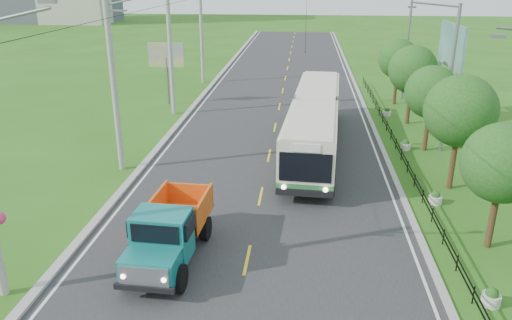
# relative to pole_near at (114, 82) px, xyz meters

# --- Properties ---
(ground) EXTENTS (240.00, 240.00, 0.00)m
(ground) POSITION_rel_pole_near_xyz_m (8.26, -9.00, -5.09)
(ground) COLOR #2B5915
(ground) RESTS_ON ground
(road) EXTENTS (14.00, 120.00, 0.02)m
(road) POSITION_rel_pole_near_xyz_m (8.26, 11.00, -5.08)
(road) COLOR #28282B
(road) RESTS_ON ground
(curb_left) EXTENTS (0.40, 120.00, 0.15)m
(curb_left) POSITION_rel_pole_near_xyz_m (1.06, 11.00, -5.02)
(curb_left) COLOR #9E9E99
(curb_left) RESTS_ON ground
(curb_right) EXTENTS (0.30, 120.00, 0.10)m
(curb_right) POSITION_rel_pole_near_xyz_m (15.41, 11.00, -5.04)
(curb_right) COLOR #9E9E99
(curb_right) RESTS_ON ground
(edge_line_left) EXTENTS (0.12, 120.00, 0.00)m
(edge_line_left) POSITION_rel_pole_near_xyz_m (1.61, 11.00, -5.07)
(edge_line_left) COLOR silver
(edge_line_left) RESTS_ON road
(edge_line_right) EXTENTS (0.12, 120.00, 0.00)m
(edge_line_right) POSITION_rel_pole_near_xyz_m (14.91, 11.00, -5.07)
(edge_line_right) COLOR silver
(edge_line_right) RESTS_ON road
(centre_dash) EXTENTS (0.12, 2.20, 0.00)m
(centre_dash) POSITION_rel_pole_near_xyz_m (8.26, -9.00, -5.07)
(centre_dash) COLOR yellow
(centre_dash) RESTS_ON road
(railing_right) EXTENTS (0.04, 40.00, 0.60)m
(railing_right) POSITION_rel_pole_near_xyz_m (16.26, 5.00, -4.79)
(railing_right) COLOR black
(railing_right) RESTS_ON ground
(pole_near) EXTENTS (3.51, 0.32, 10.00)m
(pole_near) POSITION_rel_pole_near_xyz_m (0.00, 0.00, 0.00)
(pole_near) COLOR gray
(pole_near) RESTS_ON ground
(pole_mid) EXTENTS (3.51, 0.32, 10.00)m
(pole_mid) POSITION_rel_pole_near_xyz_m (0.00, 12.00, 0.00)
(pole_mid) COLOR gray
(pole_mid) RESTS_ON ground
(pole_far) EXTENTS (3.51, 0.32, 10.00)m
(pole_far) POSITION_rel_pole_near_xyz_m (0.00, 24.00, 0.00)
(pole_far) COLOR gray
(pole_far) RESTS_ON ground
(tree_second) EXTENTS (3.18, 3.26, 5.30)m
(tree_second) POSITION_rel_pole_near_xyz_m (18.12, -6.86, -1.57)
(tree_second) COLOR #382314
(tree_second) RESTS_ON ground
(tree_third) EXTENTS (3.60, 3.62, 6.00)m
(tree_third) POSITION_rel_pole_near_xyz_m (18.12, -0.86, -1.11)
(tree_third) COLOR #382314
(tree_third) RESTS_ON ground
(tree_fourth) EXTENTS (3.24, 3.31, 5.40)m
(tree_fourth) POSITION_rel_pole_near_xyz_m (18.12, 5.14, -1.51)
(tree_fourth) COLOR #382314
(tree_fourth) RESTS_ON ground
(tree_fifth) EXTENTS (3.48, 3.52, 5.80)m
(tree_fifth) POSITION_rel_pole_near_xyz_m (18.12, 11.14, -1.24)
(tree_fifth) COLOR #382314
(tree_fifth) RESTS_ON ground
(tree_back) EXTENTS (3.30, 3.36, 5.50)m
(tree_back) POSITION_rel_pole_near_xyz_m (18.12, 17.14, -1.44)
(tree_back) COLOR #382314
(tree_back) RESTS_ON ground
(streetlight_mid) EXTENTS (3.02, 0.20, 9.07)m
(streetlight_mid) POSITION_rel_pole_near_xyz_m (18.90, 5.00, -0.19)
(streetlight_mid) COLOR slate
(streetlight_mid) RESTS_ON ground
(streetlight_far) EXTENTS (3.02, 0.20, 9.07)m
(streetlight_far) POSITION_rel_pole_near_xyz_m (18.90, 19.00, -0.19)
(streetlight_far) COLOR slate
(streetlight_far) RESTS_ON ground
(planter_front) EXTENTS (0.64, 0.64, 0.67)m
(planter_front) POSITION_rel_pole_near_xyz_m (16.86, -11.00, -4.81)
(planter_front) COLOR silver
(planter_front) RESTS_ON ground
(planter_near) EXTENTS (0.64, 0.64, 0.67)m
(planter_near) POSITION_rel_pole_near_xyz_m (16.86, -3.00, -4.81)
(planter_near) COLOR silver
(planter_near) RESTS_ON ground
(planter_mid) EXTENTS (0.64, 0.64, 0.67)m
(planter_mid) POSITION_rel_pole_near_xyz_m (16.86, 5.00, -4.81)
(planter_mid) COLOR silver
(planter_mid) RESTS_ON ground
(planter_far) EXTENTS (0.64, 0.64, 0.67)m
(planter_far) POSITION_rel_pole_near_xyz_m (16.86, 13.00, -4.81)
(planter_far) COLOR silver
(planter_far) RESTS_ON ground
(billboard_left) EXTENTS (3.00, 0.20, 5.20)m
(billboard_left) POSITION_rel_pole_near_xyz_m (-1.24, 15.00, -1.23)
(billboard_left) COLOR slate
(billboard_left) RESTS_ON ground
(billboard_right) EXTENTS (0.24, 6.00, 7.30)m
(billboard_right) POSITION_rel_pole_near_xyz_m (20.56, 11.00, 0.25)
(billboard_right) COLOR slate
(billboard_right) RESTS_ON ground
(bus) EXTENTS (3.87, 17.32, 3.32)m
(bus) POSITION_rel_pole_near_xyz_m (11.02, 4.49, -3.10)
(bus) COLOR #2B6D37
(bus) RESTS_ON ground
(dump_truck) EXTENTS (2.52, 5.87, 2.42)m
(dump_truck) POSITION_rel_pole_near_xyz_m (5.25, -9.20, -3.72)
(dump_truck) COLOR #127170
(dump_truck) RESTS_ON ground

